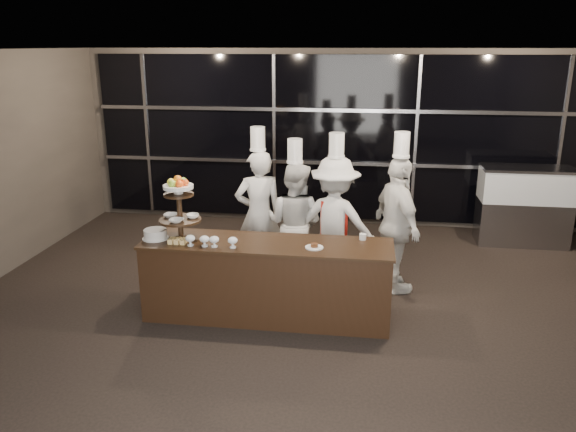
# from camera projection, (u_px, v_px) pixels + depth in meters

# --- Properties ---
(room) EXTENTS (10.00, 10.00, 10.00)m
(room) POSITION_uv_depth(u_px,v_px,m) (317.00, 231.00, 4.90)
(room) COLOR black
(room) RESTS_ON ground
(window_wall) EXTENTS (8.60, 0.10, 2.80)m
(window_wall) POSITION_uv_depth(u_px,v_px,m) (344.00, 139.00, 9.57)
(window_wall) COLOR black
(window_wall) RESTS_ON ground
(buffet_counter) EXTENTS (2.84, 0.74, 0.92)m
(buffet_counter) POSITION_uv_depth(u_px,v_px,m) (267.00, 280.00, 6.45)
(buffet_counter) COLOR black
(buffet_counter) RESTS_ON ground
(display_stand) EXTENTS (0.48, 0.48, 0.74)m
(display_stand) POSITION_uv_depth(u_px,v_px,m) (179.00, 203.00, 6.33)
(display_stand) COLOR black
(display_stand) RESTS_ON buffet_counter
(compotes) EXTENTS (0.59, 0.11, 0.12)m
(compotes) POSITION_uv_depth(u_px,v_px,m) (210.00, 240.00, 6.17)
(compotes) COLOR silver
(compotes) RESTS_ON buffet_counter
(layer_cake) EXTENTS (0.30, 0.30, 0.11)m
(layer_cake) POSITION_uv_depth(u_px,v_px,m) (155.00, 234.00, 6.43)
(layer_cake) COLOR white
(layer_cake) RESTS_ON buffet_counter
(pastry_squares) EXTENTS (0.20, 0.13, 0.05)m
(pastry_squares) POSITION_uv_depth(u_px,v_px,m) (178.00, 241.00, 6.29)
(pastry_squares) COLOR #E4BF6F
(pastry_squares) RESTS_ON buffet_counter
(small_plate) EXTENTS (0.20, 0.20, 0.05)m
(small_plate) POSITION_uv_depth(u_px,v_px,m) (314.00, 247.00, 6.15)
(small_plate) COLOR white
(small_plate) RESTS_ON buffet_counter
(chef_cup) EXTENTS (0.08, 0.08, 0.07)m
(chef_cup) POSITION_uv_depth(u_px,v_px,m) (363.00, 237.00, 6.40)
(chef_cup) COLOR white
(chef_cup) RESTS_ON buffet_counter
(display_case) EXTENTS (1.39, 0.61, 1.24)m
(display_case) POSITION_uv_depth(u_px,v_px,m) (524.00, 202.00, 8.82)
(display_case) COLOR #A5A5AA
(display_case) RESTS_ON ground
(chef_a) EXTENTS (0.75, 0.62, 2.05)m
(chef_a) POSITION_uv_depth(u_px,v_px,m) (259.00, 213.00, 7.49)
(chef_a) COLOR silver
(chef_a) RESTS_ON ground
(chef_b) EXTENTS (0.95, 0.84, 1.93)m
(chef_b) POSITION_uv_depth(u_px,v_px,m) (295.00, 222.00, 7.34)
(chef_b) COLOR silver
(chef_b) RESTS_ON ground
(chef_c) EXTENTS (1.22, 0.85, 2.02)m
(chef_c) POSITION_uv_depth(u_px,v_px,m) (335.00, 222.00, 7.19)
(chef_c) COLOR silver
(chef_c) RESTS_ON ground
(chef_d) EXTENTS (0.82, 1.11, 2.06)m
(chef_d) POSITION_uv_depth(u_px,v_px,m) (397.00, 224.00, 7.04)
(chef_d) COLOR white
(chef_d) RESTS_ON ground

